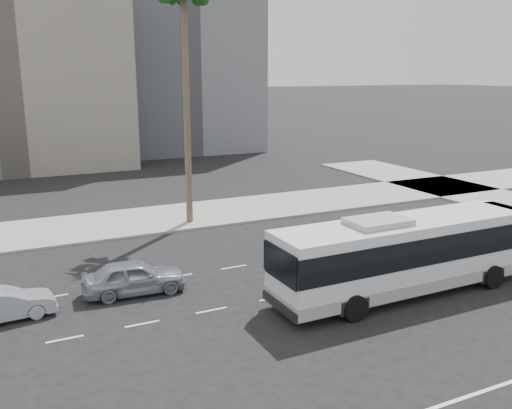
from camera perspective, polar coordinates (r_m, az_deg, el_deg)
ground at (r=26.47m, az=7.67°, el=-8.56°), size 700.00×700.00×0.00m
sidewalk_north at (r=39.64m, az=-4.68°, el=-0.86°), size 120.00×7.00×0.15m
midrise_beige_west at (r=65.40m, az=-24.77°, el=11.55°), size 24.00×18.00×18.00m
midrise_gray_center at (r=75.62m, az=-9.38°, el=15.72°), size 20.00×20.00×26.00m
civic_tower at (r=272.17m, az=-24.45°, el=18.51°), size 42.00×42.00×129.00m
highrise_right at (r=258.38m, az=-13.18°, el=18.79°), size 26.00×26.00×70.00m
highrise_far at (r=293.29m, az=-9.52°, el=17.31°), size 22.00×22.00×60.00m
city_bus at (r=25.90m, az=15.34°, el=-4.80°), size 13.09×3.20×3.75m
car_a at (r=25.93m, az=-12.60°, el=-7.38°), size 2.21×4.78×1.58m
car_b at (r=25.01m, az=-24.82°, el=-9.46°), size 1.70×4.14×1.33m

